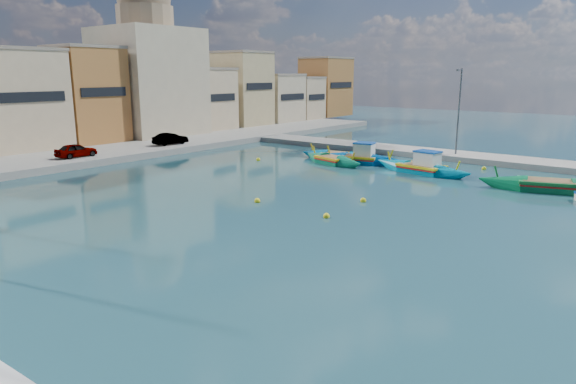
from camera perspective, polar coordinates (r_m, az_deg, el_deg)
ground at (r=30.64m, az=17.00°, el=-1.85°), size 160.00×160.00×0.00m
east_quay at (r=47.53m, az=25.09°, el=2.94°), size 4.00×70.00×0.50m
north_quay at (r=51.31m, az=-18.39°, el=4.22°), size 80.00×8.00×0.60m
north_townhouses at (r=60.69m, az=-17.30°, el=10.02°), size 83.20×7.87×10.19m
church_block at (r=63.09m, az=-15.31°, el=13.35°), size 10.00×10.00×19.10m
quay_street_lamp at (r=48.24m, az=18.42°, el=8.53°), size 1.18×0.16×8.00m
parked_cars at (r=45.88m, az=-26.02°, el=3.76°), size 26.00×2.85×1.30m
luzzu_turquoise_cabin at (r=41.26m, az=14.63°, el=2.51°), size 3.19×8.80×2.77m
luzzu_blue_cabin at (r=44.75m, az=7.94°, el=3.61°), size 3.57×8.12×2.80m
luzzu_cyan_mid at (r=46.44m, az=5.71°, el=3.88°), size 3.08×7.84×2.26m
luzzu_green at (r=44.27m, az=4.98°, el=3.45°), size 3.55×7.26×2.22m
luzzu_blue_south at (r=37.89m, az=26.94°, el=0.50°), size 4.76×9.28×2.62m
mooring_buoys at (r=34.42m, az=9.38°, el=0.29°), size 20.00×26.47×0.36m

